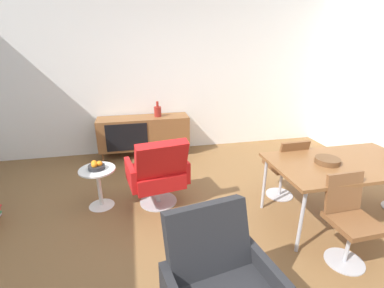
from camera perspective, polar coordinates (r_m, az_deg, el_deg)
The scene contains 12 objects.
ground_plane at distance 3.21m, azimuth 0.62°, elevation -17.54°, with size 8.32×8.32×0.00m, color brown.
wall_back at distance 5.12m, azimuth -5.99°, elevation 14.11°, with size 6.80×0.12×2.80m, color white.
sideboard at distance 5.00m, azimuth -10.03°, elevation 2.43°, with size 1.60×0.45×0.72m.
vase_cobalt at distance 4.91m, azimuth -7.19°, elevation 6.84°, with size 0.13×0.13×0.27m.
dining_table at distance 3.45m, azimuth 29.11°, elevation -3.99°, with size 1.60×0.90×0.74m.
wooden_bowl_on_table at distance 3.31m, azimuth 26.46°, elevation -3.15°, with size 0.26×0.26×0.06m, color brown.
dining_chair_front_left at distance 2.98m, azimuth 30.02°, elevation -13.10°, with size 0.41×0.43×0.86m.
dining_chair_back_left at distance 3.75m, azimuth 19.01°, elevation -4.36°, with size 0.41×0.43×0.86m.
lounge_chair_red at distance 3.41m, azimuth -7.06°, elevation -5.85°, with size 0.79×0.75×0.95m.
armchair_black_shell at distance 2.07m, azimuth 5.44°, elevation -26.72°, with size 0.80×0.75×0.95m.
side_table_round at distance 3.63m, azimuth -18.90°, elevation -7.77°, with size 0.44×0.44×0.52m.
fruit_bowl at distance 3.53m, azimuth -19.37°, elevation -4.37°, with size 0.20×0.20×0.11m.
Camera 1 is at (-0.56, -2.45, 1.99)m, focal length 25.50 mm.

